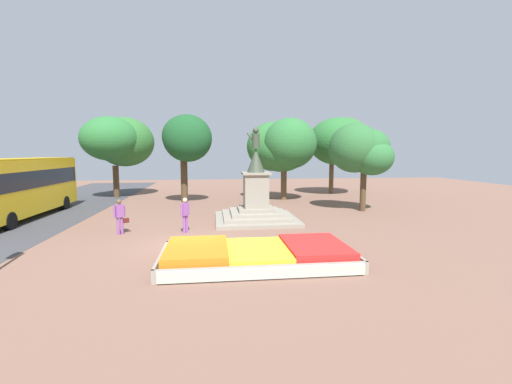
% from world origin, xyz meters
% --- Properties ---
extents(ground_plane, '(72.10, 72.10, 0.00)m').
position_xyz_m(ground_plane, '(0.00, 0.00, 0.00)').
color(ground_plane, brown).
extents(flower_planter, '(6.69, 3.46, 0.65)m').
position_xyz_m(flower_planter, '(2.43, -2.39, 0.29)').
color(flower_planter, '#38281C').
rests_on(flower_planter, ground_plane).
extents(statue_monument, '(4.54, 4.54, 5.24)m').
position_xyz_m(statue_monument, '(3.32, 5.07, 1.01)').
color(statue_monument, gray).
rests_on(statue_monument, ground_plane).
extents(city_bus, '(2.51, 10.58, 3.52)m').
position_xyz_m(city_bus, '(-10.26, 7.13, 2.01)').
color(city_bus, gold).
rests_on(city_bus, ground_plane).
extents(pedestrian_with_handbag, '(0.60, 0.54, 1.67)m').
position_xyz_m(pedestrian_with_handbag, '(-3.43, 2.55, 0.94)').
color(pedestrian_with_handbag, '#8C4C99').
rests_on(pedestrian_with_handbag, ground_plane).
extents(pedestrian_near_planter, '(0.41, 0.47, 1.70)m').
position_xyz_m(pedestrian_near_planter, '(-0.41, 2.48, 0.99)').
color(pedestrian_near_planter, '#8C4C99').
rests_on(pedestrian_near_planter, ground_plane).
extents(park_tree_far_left, '(3.71, 3.18, 6.68)m').
position_xyz_m(park_tree_far_left, '(-1.08, 12.38, 4.98)').
color(park_tree_far_left, '#4C3823').
rests_on(park_tree_far_left, ground_plane).
extents(park_tree_behind_statue, '(5.66, 5.42, 7.07)m').
position_xyz_m(park_tree_behind_statue, '(12.50, 16.54, 5.01)').
color(park_tree_behind_statue, brown).
rests_on(park_tree_behind_statue, ground_plane).
extents(park_tree_far_right, '(4.04, 3.53, 5.77)m').
position_xyz_m(park_tree_far_right, '(10.66, 7.57, 3.99)').
color(park_tree_far_right, '#4C3823').
rests_on(park_tree_far_right, ground_plane).
extents(park_tree_street_side, '(5.37, 5.45, 6.57)m').
position_xyz_m(park_tree_street_side, '(6.44, 13.48, 4.29)').
color(park_tree_street_side, brown).
rests_on(park_tree_street_side, ground_plane).
extents(park_tree_mid_canopy, '(5.65, 6.49, 6.93)m').
position_xyz_m(park_tree_mid_canopy, '(-7.13, 16.88, 4.85)').
color(park_tree_mid_canopy, '#4C3823').
rests_on(park_tree_mid_canopy, ground_plane).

